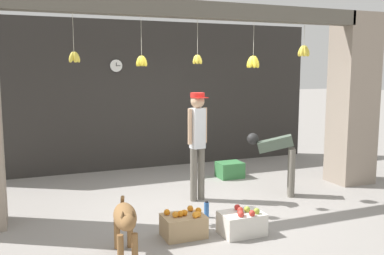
{
  "coord_description": "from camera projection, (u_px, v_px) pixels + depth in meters",
  "views": [
    {
      "loc": [
        -2.48,
        -5.76,
        2.08
      ],
      "look_at": [
        0.0,
        0.42,
        1.15
      ],
      "focal_mm": 40.0,
      "sensor_mm": 36.0,
      "label": 1
    }
  ],
  "objects": [
    {
      "name": "water_bottle",
      "position": [
        207.0,
        210.0,
        5.99
      ],
      "size": [
        0.07,
        0.07,
        0.24
      ],
      "color": "#2D60AD",
      "rests_on": "ground_plane"
    },
    {
      "name": "shop_pillar_right",
      "position": [
        353.0,
        100.0,
        7.7
      ],
      "size": [
        0.7,
        0.6,
        3.04
      ],
      "primitive_type": "cube",
      "color": "gray",
      "rests_on": "ground_plane"
    },
    {
      "name": "fruit_crate_apples",
      "position": [
        242.0,
        223.0,
        5.39
      ],
      "size": [
        0.54,
        0.39,
        0.35
      ],
      "color": "silver",
      "rests_on": "ground_plane"
    },
    {
      "name": "shopkeeper",
      "position": [
        197.0,
        137.0,
        6.66
      ],
      "size": [
        0.34,
        0.29,
        1.71
      ],
      "rotation": [
        0.0,
        0.0,
        3.32
      ],
      "color": "#6B665B",
      "rests_on": "ground_plane"
    },
    {
      "name": "wall_clock",
      "position": [
        116.0,
        66.0,
        8.51
      ],
      "size": [
        0.26,
        0.03,
        0.26
      ],
      "color": "black"
    },
    {
      "name": "ground_plane",
      "position": [
        202.0,
        206.0,
        6.5
      ],
      "size": [
        60.0,
        60.0,
        0.0
      ],
      "primitive_type": "plane",
      "color": "gray"
    },
    {
      "name": "worker_stooping",
      "position": [
        278.0,
        155.0,
        6.97
      ],
      "size": [
        0.73,
        0.54,
        1.03
      ],
      "rotation": [
        0.0,
        0.0,
        1.03
      ],
      "color": "#6B665B",
      "rests_on": "ground_plane"
    },
    {
      "name": "shop_back_wall",
      "position": [
        149.0,
        95.0,
        8.91
      ],
      "size": [
        7.46,
        0.12,
        3.04
      ],
      "primitive_type": "cube",
      "color": "#2D2B28",
      "rests_on": "ground_plane"
    },
    {
      "name": "fruit_crate_oranges",
      "position": [
        184.0,
        225.0,
        5.31
      ],
      "size": [
        0.52,
        0.38,
        0.35
      ],
      "color": "tan",
      "rests_on": "ground_plane"
    },
    {
      "name": "dog",
      "position": [
        125.0,
        220.0,
        4.67
      ],
      "size": [
        0.33,
        0.91,
        0.65
      ],
      "rotation": [
        0.0,
        0.0,
        -1.71
      ],
      "color": "olive",
      "rests_on": "ground_plane"
    },
    {
      "name": "storefront_awning",
      "position": [
        202.0,
        13.0,
        6.23
      ],
      "size": [
        5.56,
        0.27,
        0.97
      ],
      "color": "#5B564C"
    },
    {
      "name": "produce_box_green",
      "position": [
        230.0,
        170.0,
        8.19
      ],
      "size": [
        0.47,
        0.38,
        0.3
      ],
      "primitive_type": "cube",
      "color": "#387A42",
      "rests_on": "ground_plane"
    }
  ]
}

